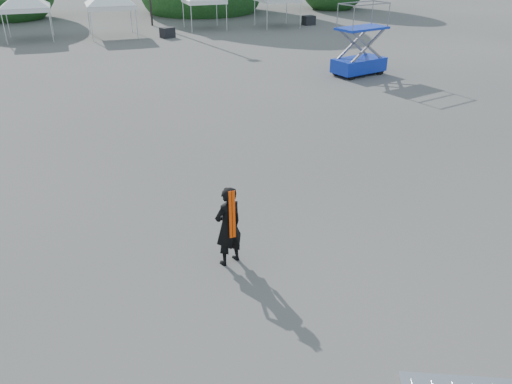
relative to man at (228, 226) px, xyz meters
name	(u,v)px	position (x,y,z in m)	size (l,w,h in m)	color
ground	(241,210)	(0.98, 2.15, -0.90)	(120.00, 120.00, 0.00)	#474442
man	(228,226)	(0.00, 0.00, 0.00)	(0.77, 0.63, 1.80)	black
scissor_lift	(361,40)	(11.24, 13.83, 0.87)	(2.96, 1.96, 3.51)	#0C129D
crate_mid	(167,33)	(4.08, 28.12, -0.55)	(0.91, 0.71, 0.71)	black
crate_east	(309,20)	(16.12, 30.12, -0.54)	(0.94, 0.73, 0.73)	black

